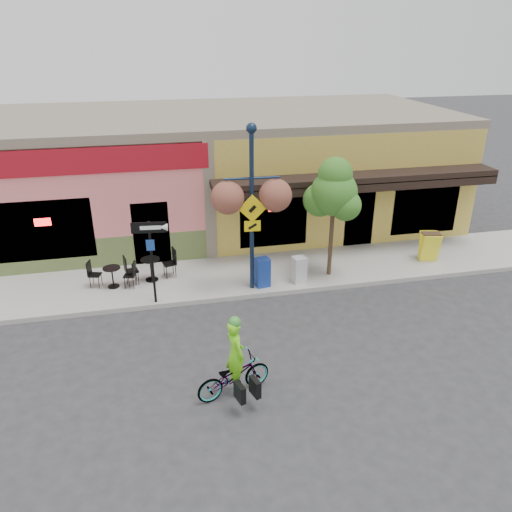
# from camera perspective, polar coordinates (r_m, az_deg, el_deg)

# --- Properties ---
(ground) EXTENTS (90.00, 90.00, 0.00)m
(ground) POSITION_cam_1_polar(r_m,az_deg,el_deg) (14.72, 0.67, -5.74)
(ground) COLOR #2D2D30
(ground) RESTS_ON ground
(sidewalk) EXTENTS (24.00, 3.00, 0.15)m
(sidewalk) POSITION_cam_1_polar(r_m,az_deg,el_deg) (16.41, -0.90, -2.08)
(sidewalk) COLOR #9E9B93
(sidewalk) RESTS_ON ground
(curb) EXTENTS (24.00, 0.12, 0.15)m
(curb) POSITION_cam_1_polar(r_m,az_deg,el_deg) (15.15, 0.20, -4.47)
(curb) COLOR #A8A59E
(curb) RESTS_ON ground
(building) EXTENTS (18.20, 8.20, 4.50)m
(building) POSITION_cam_1_polar(r_m,az_deg,el_deg) (20.75, -4.02, 10.00)
(building) COLOR #E67172
(building) RESTS_ON ground
(bicycle) EXTENTS (1.84, 1.08, 0.91)m
(bicycle) POSITION_cam_1_polar(r_m,az_deg,el_deg) (11.28, -2.58, -13.55)
(bicycle) COLOR #982A0D
(bicycle) RESTS_ON ground
(cyclist_rider) EXTENTS (0.53, 0.67, 1.60)m
(cyclist_rider) POSITION_cam_1_polar(r_m,az_deg,el_deg) (11.08, -2.35, -12.11)
(cyclist_rider) COLOR #6FE918
(cyclist_rider) RESTS_ON ground
(lamp_post) EXTENTS (1.63, 0.72, 5.00)m
(lamp_post) POSITION_cam_1_polar(r_m,az_deg,el_deg) (14.42, -0.49, 5.20)
(lamp_post) COLOR #122139
(lamp_post) RESTS_ON sidewalk
(one_way_sign) EXTENTS (0.98, 0.31, 2.50)m
(one_way_sign) POSITION_cam_1_polar(r_m,az_deg,el_deg) (14.36, -11.77, -0.79)
(one_way_sign) COLOR black
(one_way_sign) RESTS_ON sidewalk
(cafe_set_left) EXTENTS (1.56, 1.04, 0.86)m
(cafe_set_left) POSITION_cam_1_polar(r_m,az_deg,el_deg) (15.88, -16.11, -2.03)
(cafe_set_left) COLOR black
(cafe_set_left) RESTS_ON sidewalk
(cafe_set_right) EXTENTS (1.74, 1.14, 0.96)m
(cafe_set_right) POSITION_cam_1_polar(r_m,az_deg,el_deg) (16.00, -11.94, -1.16)
(cafe_set_right) COLOR black
(cafe_set_right) RESTS_ON sidewalk
(newspaper_box_blue) EXTENTS (0.47, 0.43, 0.92)m
(newspaper_box_blue) POSITION_cam_1_polar(r_m,az_deg,el_deg) (15.32, 0.75, -1.87)
(newspaper_box_blue) COLOR navy
(newspaper_box_blue) RESTS_ON sidewalk
(newspaper_box_grey) EXTENTS (0.44, 0.41, 0.84)m
(newspaper_box_grey) POSITION_cam_1_polar(r_m,az_deg,el_deg) (15.63, 4.95, -1.55)
(newspaper_box_grey) COLOR silver
(newspaper_box_grey) RESTS_ON sidewalk
(street_tree) EXTENTS (1.99, 1.99, 3.89)m
(street_tree) POSITION_cam_1_polar(r_m,az_deg,el_deg) (15.67, 8.72, 4.35)
(street_tree) COLOR #3D7A26
(street_tree) RESTS_ON sidewalk
(sandwich_board) EXTENTS (0.68, 0.56, 1.00)m
(sandwich_board) POSITION_cam_1_polar(r_m,az_deg,el_deg) (17.88, 19.36, 0.80)
(sandwich_board) COLOR yellow
(sandwich_board) RESTS_ON sidewalk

